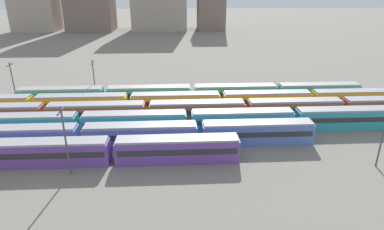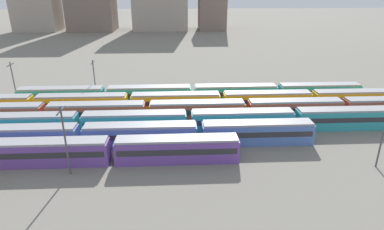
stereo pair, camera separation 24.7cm
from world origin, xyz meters
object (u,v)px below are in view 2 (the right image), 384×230
(catenary_pole_0, at_px, (65,138))
(catenary_pole_2, at_px, (384,131))
(train_track_3, at_px, (246,110))
(train_track_0, at_px, (46,152))
(catenary_pole_3, at_px, (94,77))
(train_track_5, at_px, (193,94))
(catenary_pole_1, at_px, (13,79))
(train_track_4, at_px, (222,101))
(train_track_2, at_px, (242,120))
(train_track_1, at_px, (141,135))

(catenary_pole_0, relative_size, catenary_pole_2, 1.00)
(train_track_3, bearing_deg, catenary_pole_0, -146.52)
(train_track_0, relative_size, catenary_pole_3, 6.22)
(train_track_5, distance_m, catenary_pole_1, 39.42)
(train_track_4, bearing_deg, catenary_pole_2, -51.53)
(train_track_2, xyz_separation_m, train_track_4, (-2.25, 10.40, 0.00))
(catenary_pole_1, xyz_separation_m, catenary_pole_3, (17.51, 0.23, 0.12))
(train_track_2, distance_m, train_track_4, 10.64)
(train_track_5, height_order, catenary_pole_0, catenary_pole_0)
(train_track_1, distance_m, catenary_pole_0, 12.71)
(train_track_5, height_order, catenary_pole_1, catenary_pole_1)
(catenary_pole_1, bearing_deg, catenary_pole_0, -56.92)
(train_track_4, height_order, train_track_5, same)
(train_track_5, bearing_deg, catenary_pole_3, 171.85)
(train_track_4, distance_m, catenary_pole_1, 45.73)
(train_track_3, xyz_separation_m, catenary_pole_1, (-48.98, 13.28, 2.99))
(train_track_3, xyz_separation_m, train_track_4, (-4.07, 5.20, 0.00))
(train_track_1, distance_m, catenary_pole_2, 35.47)
(train_track_0, distance_m, catenary_pole_3, 29.29)
(train_track_1, distance_m, catenary_pole_3, 27.04)
(train_track_3, bearing_deg, train_track_1, -151.58)
(train_track_0, height_order, catenary_pole_3, catenary_pole_3)
(train_track_5, xyz_separation_m, catenary_pole_3, (-21.69, 3.11, 3.12))
(train_track_0, bearing_deg, train_track_1, 21.67)
(train_track_5, xyz_separation_m, catenary_pole_1, (-39.20, 2.88, 2.99))
(train_track_4, height_order, catenary_pole_0, catenary_pole_0)
(catenary_pole_2, bearing_deg, train_track_4, 128.47)
(train_track_2, height_order, catenary_pole_2, catenary_pole_2)
(catenary_pole_1, bearing_deg, train_track_2, -21.39)
(catenary_pole_0, bearing_deg, train_track_2, 27.00)
(train_track_4, height_order, catenary_pole_3, catenary_pole_3)
(train_track_1, bearing_deg, catenary_pole_3, 117.14)
(train_track_3, xyz_separation_m, catenary_pole_0, (-28.19, -18.64, 3.64))
(train_track_1, bearing_deg, train_track_0, -158.33)
(train_track_0, relative_size, train_track_5, 0.75)
(train_track_2, xyz_separation_m, train_track_5, (-7.96, 15.60, 0.00))
(train_track_0, bearing_deg, train_track_4, 36.37)
(train_track_1, xyz_separation_m, train_track_2, (17.40, 5.20, 0.00))
(catenary_pole_0, distance_m, catenary_pole_3, 32.32)
(catenary_pole_3, bearing_deg, train_track_5, -8.15)
(train_track_0, distance_m, train_track_3, 35.88)
(catenary_pole_0, xyz_separation_m, catenary_pole_1, (-20.79, 31.92, -0.65))
(train_track_2, xyz_separation_m, catenary_pole_3, (-29.66, 18.71, 3.12))
(train_track_4, bearing_deg, catenary_pole_0, -135.33)
(train_track_1, distance_m, train_track_3, 21.85)
(train_track_4, bearing_deg, train_track_0, -143.63)
(catenary_pole_2, bearing_deg, train_track_2, 141.01)
(catenary_pole_3, bearing_deg, train_track_4, -16.86)
(train_track_3, relative_size, catenary_pole_1, 12.88)
(catenary_pole_2, bearing_deg, train_track_3, 128.59)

